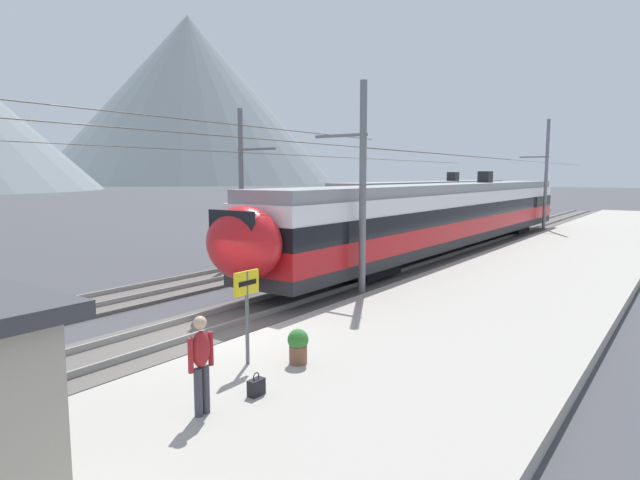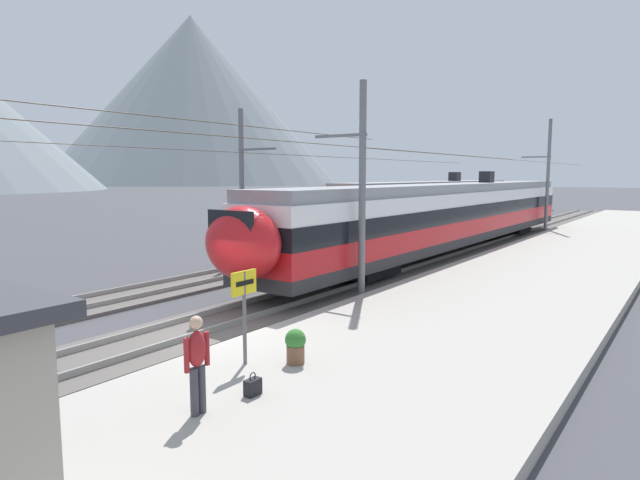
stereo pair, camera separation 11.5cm
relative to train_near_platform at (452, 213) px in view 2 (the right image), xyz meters
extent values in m
plane|color=#424247|center=(-18.70, -0.95, -2.23)|extent=(400.00, 400.00, 0.00)
cube|color=#A39E93|center=(-18.70, -5.73, -2.07)|extent=(120.00, 7.42, 0.33)
cube|color=#5B5651|center=(-18.70, 0.00, -2.17)|extent=(120.00, 3.00, 0.12)
cube|color=gray|center=(-18.70, -0.72, -2.03)|extent=(120.00, 0.07, 0.16)
cube|color=gray|center=(-18.70, 0.72, -2.03)|extent=(120.00, 0.07, 0.16)
cube|color=#5B5651|center=(-18.70, 5.09, -2.17)|extent=(120.00, 3.00, 0.12)
cube|color=gray|center=(-18.70, 4.37, -2.03)|extent=(120.00, 0.07, 0.16)
cube|color=gray|center=(-18.70, 5.81, -2.03)|extent=(120.00, 0.07, 0.16)
cube|color=#2D2D30|center=(0.59, 0.00, -1.31)|extent=(32.99, 2.87, 0.45)
cube|color=red|center=(0.59, 0.00, -0.66)|extent=(32.99, 2.87, 0.85)
cube|color=black|center=(0.59, 0.00, 0.14)|extent=(32.99, 2.91, 0.75)
cube|color=white|center=(0.59, 0.00, 0.84)|extent=(32.99, 2.87, 0.65)
cube|color=gray|center=(0.59, 0.00, 1.39)|extent=(32.69, 2.67, 0.45)
cube|color=black|center=(-9.63, 0.00, -1.74)|extent=(2.80, 2.30, 0.42)
cube|color=black|center=(10.82, 0.00, -1.74)|extent=(2.80, 2.30, 0.42)
ellipsoid|color=red|center=(-16.45, 0.00, 0.04)|extent=(1.80, 2.64, 2.25)
cube|color=black|center=(-16.95, 0.00, 0.47)|extent=(0.16, 1.72, 1.19)
cube|color=black|center=(5.54, 0.00, 1.97)|extent=(0.90, 0.70, 0.70)
cube|color=#2D2D30|center=(9.39, 5.09, -1.31)|extent=(24.90, 2.85, 0.45)
cube|color=orange|center=(9.39, 5.09, -0.66)|extent=(24.90, 2.85, 0.85)
cube|color=black|center=(9.39, 5.09, 0.14)|extent=(24.90, 2.89, 0.75)
cube|color=silver|center=(9.39, 5.09, 0.84)|extent=(24.90, 2.85, 0.65)
cube|color=gray|center=(9.39, 5.09, 1.39)|extent=(24.60, 2.65, 0.45)
cube|color=black|center=(1.67, 5.09, -1.74)|extent=(2.80, 2.28, 0.42)
cube|color=black|center=(17.11, 5.09, -1.74)|extent=(2.80, 2.28, 0.42)
ellipsoid|color=orange|center=(-3.61, 5.09, 0.04)|extent=(1.80, 2.62, 2.25)
cube|color=black|center=(-4.11, 5.09, 0.47)|extent=(0.16, 1.71, 1.19)
cube|color=black|center=(13.12, 5.09, 1.97)|extent=(0.90, 0.70, 0.70)
cylinder|color=slate|center=(-12.49, -1.79, 1.48)|extent=(0.24, 0.24, 7.43)
cube|color=slate|center=(-12.49, -0.89, 3.42)|extent=(0.10, 2.09, 0.10)
cylinder|color=#473823|center=(-12.49, 0.00, 3.17)|extent=(46.63, 0.02, 0.02)
cylinder|color=slate|center=(13.74, -1.79, 1.94)|extent=(0.24, 0.24, 8.35)
cube|color=slate|center=(13.74, -0.89, 3.41)|extent=(0.10, 2.09, 0.10)
cylinder|color=#473823|center=(13.74, 0.00, 3.16)|extent=(46.63, 0.02, 0.02)
cylinder|color=slate|center=(-9.04, 7.10, 1.50)|extent=(0.24, 0.24, 7.47)
cube|color=slate|center=(-9.04, 6.10, 3.29)|extent=(0.10, 2.31, 0.10)
cylinder|color=#473823|center=(-9.04, 5.09, 3.04)|extent=(46.63, 0.02, 0.02)
cylinder|color=#59595B|center=(-20.10, -3.51, -0.91)|extent=(0.08, 0.08, 2.00)
cube|color=yellow|center=(-20.10, -3.51, -0.15)|extent=(0.70, 0.06, 0.50)
cube|color=black|center=(-20.10, -3.55, -0.15)|extent=(0.52, 0.01, 0.10)
cylinder|color=#383842|center=(-22.41, -4.56, -1.50)|extent=(0.14, 0.14, 0.82)
cylinder|color=#383842|center=(-22.25, -4.56, -1.50)|extent=(0.14, 0.14, 0.82)
ellipsoid|color=maroon|center=(-22.33, -4.56, -0.78)|extent=(0.36, 0.22, 0.62)
sphere|color=tan|center=(-22.33, -4.56, -0.33)|extent=(0.22, 0.22, 0.22)
cylinder|color=maroon|center=(-22.55, -4.56, -0.83)|extent=(0.09, 0.09, 0.58)
cylinder|color=maroon|center=(-22.11, -4.56, -0.83)|extent=(0.09, 0.09, 0.58)
cube|color=black|center=(-21.22, -4.76, -1.76)|extent=(0.32, 0.18, 0.30)
torus|color=black|center=(-21.22, -4.76, -1.55)|extent=(0.16, 0.02, 0.16)
cylinder|color=brown|center=(-19.46, -4.37, -1.71)|extent=(0.38, 0.38, 0.39)
sphere|color=#33752D|center=(-19.46, -4.37, -1.38)|extent=(0.45, 0.45, 0.45)
sphere|color=red|center=(-19.46, -4.37, -1.28)|extent=(0.25, 0.25, 0.25)
cone|color=slate|center=(157.93, 199.91, 38.86)|extent=(144.33, 144.33, 82.18)
camera|label=1|loc=(-28.21, -11.13, 2.08)|focal=30.20mm
camera|label=2|loc=(-28.15, -11.22, 2.08)|focal=30.20mm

